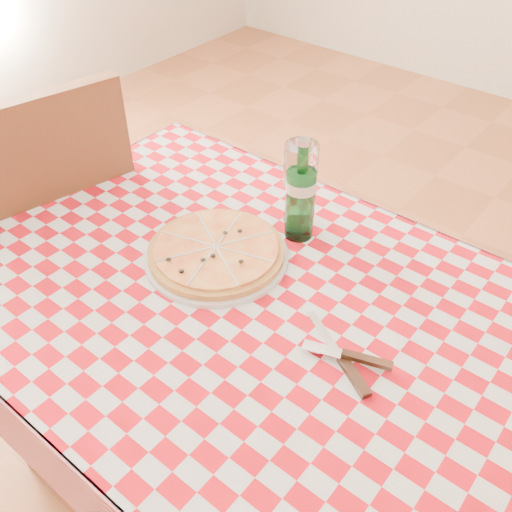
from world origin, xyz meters
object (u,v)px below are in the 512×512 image
(pizza_plate, at_px, (216,251))
(water_bottle, at_px, (301,190))
(dining_table, at_px, (246,330))
(wine_glass, at_px, (300,183))
(chair_far, at_px, (47,230))

(pizza_plate, distance_m, water_bottle, 0.23)
(dining_table, xyz_separation_m, wine_glass, (-0.07, 0.29, 0.20))
(pizza_plate, height_order, water_bottle, water_bottle)
(wine_glass, bearing_deg, water_bottle, -52.95)
(chair_far, bearing_deg, water_bottle, -147.50)
(water_bottle, bearing_deg, chair_far, -160.06)
(wine_glass, bearing_deg, dining_table, -75.39)
(pizza_plate, height_order, wine_glass, wine_glass)
(dining_table, height_order, pizza_plate, pizza_plate)
(dining_table, distance_m, water_bottle, 0.33)
(dining_table, relative_size, water_bottle, 4.91)
(chair_far, bearing_deg, dining_table, -166.55)
(chair_far, height_order, water_bottle, chair_far)
(dining_table, distance_m, chair_far, 0.73)
(dining_table, bearing_deg, water_bottle, 99.06)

